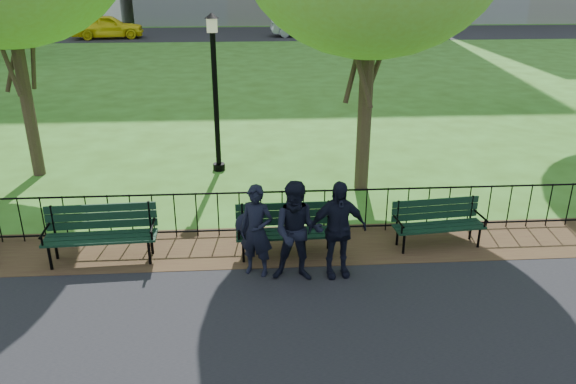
{
  "coord_description": "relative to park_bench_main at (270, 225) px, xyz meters",
  "views": [
    {
      "loc": [
        -0.74,
        -7.62,
        4.81
      ],
      "look_at": [
        -0.12,
        1.5,
        1.08
      ],
      "focal_mm": 35.0,
      "sensor_mm": 36.0,
      "label": 1
    }
  ],
  "objects": [
    {
      "name": "person_mid",
      "position": [
        0.42,
        -0.8,
        0.24
      ],
      "size": [
        0.87,
        0.52,
        1.69
      ],
      "primitive_type": "imported",
      "rotation": [
        0.0,
        0.0,
        -0.12
      ],
      "color": "black",
      "rests_on": "asphalt_path"
    },
    {
      "name": "person_right",
      "position": [
        1.07,
        -0.71,
        0.22
      ],
      "size": [
        1.01,
        0.51,
        1.65
      ],
      "primitive_type": "imported",
      "rotation": [
        0.0,
        0.0,
        0.12
      ],
      "color": "black",
      "rests_on": "asphalt_path"
    },
    {
      "name": "ground",
      "position": [
        0.47,
        -1.15,
        -0.62
      ],
      "size": [
        120.0,
        120.0,
        0.0
      ],
      "primitive_type": "plane",
      "color": "#345C18"
    },
    {
      "name": "far_street",
      "position": [
        0.47,
        33.85,
        -0.61
      ],
      "size": [
        70.0,
        9.0,
        0.01
      ],
      "primitive_type": "cube",
      "color": "black",
      "rests_on": "ground"
    },
    {
      "name": "taxi",
      "position": [
        -9.87,
        31.59,
        0.2
      ],
      "size": [
        4.96,
        2.59,
        1.61
      ],
      "primitive_type": "imported",
      "rotation": [
        0.0,
        0.0,
        1.72
      ],
      "color": "yellow",
      "rests_on": "far_street"
    },
    {
      "name": "sedan_silver",
      "position": [
        3.63,
        31.91,
        0.17
      ],
      "size": [
        4.77,
        1.76,
        1.56
      ],
      "primitive_type": "imported",
      "rotation": [
        0.0,
        0.0,
        1.59
      ],
      "color": "#A3A5AA",
      "rests_on": "far_street"
    },
    {
      "name": "lamppost",
      "position": [
        -1.1,
        4.55,
        1.44
      ],
      "size": [
        0.34,
        0.34,
        3.78
      ],
      "color": "black",
      "rests_on": "ground"
    },
    {
      "name": "park_bench_left_a",
      "position": [
        -2.89,
        0.1,
        -0.01
      ],
      "size": [
        1.91,
        0.67,
        1.07
      ],
      "rotation": [
        0.0,
        0.0,
        0.05
      ],
      "color": "black",
      "rests_on": "ground"
    },
    {
      "name": "park_bench_main",
      "position": [
        0.0,
        0.0,
        0.0
      ],
      "size": [
        1.78,
        0.58,
        1.0
      ],
      "rotation": [
        0.0,
        0.0,
        0.02
      ],
      "color": "black",
      "rests_on": "ground"
    },
    {
      "name": "dirt_strip",
      "position": [
        0.47,
        0.35,
        -0.6
      ],
      "size": [
        60.0,
        1.6,
        0.01
      ],
      "primitive_type": "cube",
      "color": "#361F16",
      "rests_on": "ground"
    },
    {
      "name": "person_left",
      "position": [
        -0.23,
        -0.58,
        0.17
      ],
      "size": [
        0.67,
        0.56,
        1.56
      ],
      "primitive_type": "imported",
      "rotation": [
        0.0,
        0.0,
        -0.39
      ],
      "color": "black",
      "rests_on": "asphalt_path"
    },
    {
      "name": "sedan_dark",
      "position": [
        11.12,
        33.22,
        0.23
      ],
      "size": [
        6.11,
        3.4,
        1.68
      ],
      "primitive_type": "imported",
      "rotation": [
        0.0,
        0.0,
        1.38
      ],
      "color": "black",
      "rests_on": "far_street"
    },
    {
      "name": "park_bench_right_a",
      "position": [
        3.05,
        0.24,
        -0.08
      ],
      "size": [
        1.69,
        0.67,
        0.93
      ],
      "rotation": [
        0.0,
        0.0,
        0.1
      ],
      "color": "black",
      "rests_on": "ground"
    },
    {
      "name": "iron_fence",
      "position": [
        0.47,
        0.85,
        -0.12
      ],
      "size": [
        24.06,
        0.06,
        1.0
      ],
      "color": "black",
      "rests_on": "ground"
    }
  ]
}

